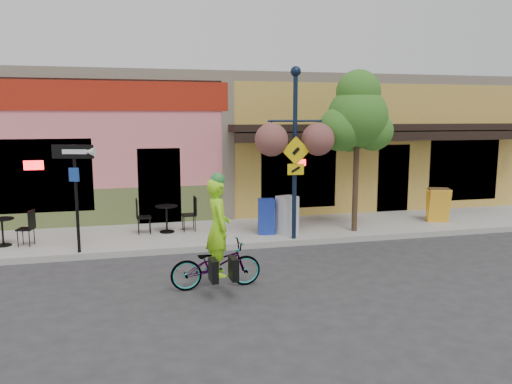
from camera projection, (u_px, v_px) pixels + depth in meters
ground at (297, 252)px, 11.89m from camera, size 90.00×90.00×0.00m
sidewalk at (274, 230)px, 13.80m from camera, size 24.00×3.00×0.15m
curb at (290, 243)px, 12.41m from camera, size 24.00×0.12×0.15m
building at (233, 142)px, 18.74m from camera, size 18.20×8.20×4.50m
bicycle at (216, 265)px, 9.34m from camera, size 1.73×0.66×0.90m
cyclist_rider at (218, 240)px, 9.29m from camera, size 0.46×0.68×1.82m
lamp_post at (295, 154)px, 12.24m from camera, size 1.39×0.64×4.25m
one_way_sign at (77, 199)px, 11.11m from camera, size 0.95×0.47×2.44m
cafe_set_left at (2, 228)px, 11.78m from camera, size 1.57×1.03×0.87m
cafe_set_right at (167, 215)px, 13.16m from camera, size 1.58×0.82×0.94m
newspaper_box_blue at (266, 216)px, 13.01m from camera, size 0.48×0.44×0.92m
newspaper_box_grey at (287, 215)px, 12.96m from camera, size 0.58×0.55×1.00m
street_tree at (356, 151)px, 13.09m from camera, size 2.10×2.10×4.29m
sandwich_board at (440, 206)px, 14.30m from camera, size 0.70×0.61×0.99m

